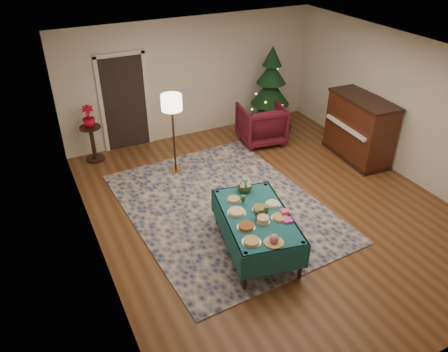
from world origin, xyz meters
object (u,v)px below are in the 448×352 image
buffet_table (256,222)px  piano (359,129)px  gift_box (285,213)px  armchair (261,122)px  floor_lamp (172,108)px  christmas_tree (270,93)px  potted_plant (89,121)px  side_table (93,144)px

buffet_table → piano: bearing=25.9°
gift_box → piano: (3.08, 1.87, -0.05)m
armchair → floor_lamp: floor_lamp is taller
armchair → christmas_tree: bearing=-126.0°
potted_plant → christmas_tree: bearing=-4.3°
buffet_table → floor_lamp: size_ratio=1.14×
buffet_table → side_table: 4.38m
buffet_table → christmas_tree: bearing=56.1°
armchair → christmas_tree: 0.86m
gift_box → floor_lamp: (-0.62, 3.03, 0.69)m
buffet_table → armchair: 3.79m
buffet_table → christmas_tree: size_ratio=0.92×
side_table → potted_plant: 0.53m
potted_plant → piano: piano is taller
floor_lamp → christmas_tree: size_ratio=0.81×
buffet_table → christmas_tree: 4.54m
armchair → gift_box: bearing=74.0°
potted_plant → piano: 5.63m
floor_lamp → piano: (3.71, -1.16, -0.74)m
buffet_table → gift_box: size_ratio=17.59×
gift_box → floor_lamp: size_ratio=0.06×
side_table → christmas_tree: christmas_tree is taller
floor_lamp → piano: 3.95m
gift_box → piano: size_ratio=0.07×
buffet_table → potted_plant: potted_plant is taller
side_table → gift_box: bearing=-64.7°
gift_box → armchair: (1.62, 3.42, -0.22)m
armchair → side_table: armchair is taller
buffet_table → floor_lamp: (-0.25, 2.84, 0.86)m
gift_box → piano: 3.61m
floor_lamp → christmas_tree: (2.78, 0.91, -0.49)m
floor_lamp → christmas_tree: bearing=18.2°
christmas_tree → armchair: bearing=-135.4°
side_table → buffet_table: bearing=-68.0°
floor_lamp → potted_plant: size_ratio=3.59×
gift_box → christmas_tree: size_ratio=0.05×
piano → potted_plant: bearing=154.9°
buffet_table → piano: 3.84m
armchair → potted_plant: 3.75m
armchair → potted_plant: bearing=-3.5°
side_table → armchair: bearing=-12.9°
potted_plant → christmas_tree: 4.17m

